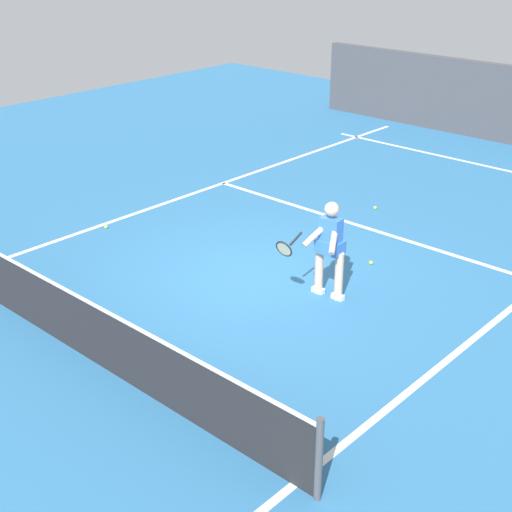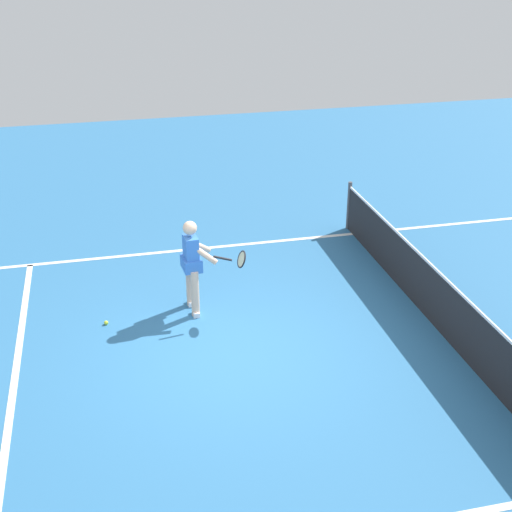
# 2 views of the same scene
# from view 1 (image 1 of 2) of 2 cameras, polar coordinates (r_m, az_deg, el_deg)

# --- Properties ---
(ground_plane) EXTENTS (27.51, 27.51, 0.00)m
(ground_plane) POSITION_cam_1_polar(r_m,az_deg,el_deg) (11.99, -0.40, -1.64)
(ground_plane) COLOR teal
(baseline_marking) EXTENTS (8.23, 0.10, 0.01)m
(baseline_marking) POSITION_cam_1_polar(r_m,az_deg,el_deg) (18.34, 17.14, 6.79)
(baseline_marking) COLOR white
(baseline_marking) RESTS_ON ground
(service_line_marking) EXTENTS (7.23, 0.10, 0.01)m
(service_line_marking) POSITION_cam_1_polar(r_m,az_deg,el_deg) (14.15, 7.91, 2.40)
(service_line_marking) COLOR white
(service_line_marking) RESTS_ON ground
(sideline_left_marking) EXTENTS (0.10, 19.16, 0.01)m
(sideline_left_marking) POSITION_cam_1_polar(r_m,az_deg,el_deg) (10.20, 14.82, -7.69)
(sideline_left_marking) COLOR white
(sideline_left_marking) RESTS_ON ground
(sideline_right_marking) EXTENTS (0.10, 19.16, 0.01)m
(sideline_right_marking) POSITION_cam_1_polar(r_m,az_deg,el_deg) (14.48, -10.97, 2.71)
(sideline_right_marking) COLOR white
(sideline_right_marking) RESTS_ON ground
(court_net) EXTENTS (7.91, 0.08, 1.00)m
(court_net) POSITION_cam_1_polar(r_m,az_deg,el_deg) (9.93, -13.29, -5.36)
(court_net) COLOR #4C4C51
(court_net) RESTS_ON ground
(tennis_player) EXTENTS (0.75, 0.97, 1.55)m
(tennis_player) POSITION_cam_1_polar(r_m,az_deg,el_deg) (11.08, 5.67, 0.75)
(tennis_player) COLOR beige
(tennis_player) RESTS_ON ground
(tennis_ball_near) EXTENTS (0.07, 0.07, 0.07)m
(tennis_ball_near) POSITION_cam_1_polar(r_m,az_deg,el_deg) (12.56, 8.93, -0.51)
(tennis_ball_near) COLOR #D1E533
(tennis_ball_near) RESTS_ON ground
(tennis_ball_mid) EXTENTS (0.07, 0.07, 0.07)m
(tennis_ball_mid) POSITION_cam_1_polar(r_m,az_deg,el_deg) (14.98, 9.25, 3.73)
(tennis_ball_mid) COLOR #D1E533
(tennis_ball_mid) RESTS_ON ground
(tennis_ball_far) EXTENTS (0.07, 0.07, 0.07)m
(tennis_ball_far) POSITION_cam_1_polar(r_m,az_deg,el_deg) (14.14, -11.58, 2.22)
(tennis_ball_far) COLOR #D1E533
(tennis_ball_far) RESTS_ON ground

